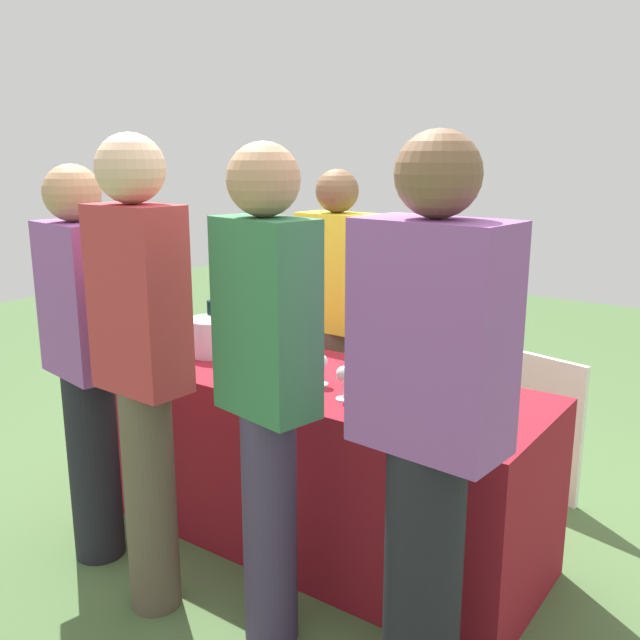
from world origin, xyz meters
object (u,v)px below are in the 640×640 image
ice_bucket (212,336)px  guest_2 (267,379)px  server_pouring (336,314)px  guest_1 (142,357)px  wine_glass_2 (320,363)px  guest_3 (429,419)px  wine_bottle_1 (281,333)px  wine_bottle_0 (214,324)px  wine_bottle_2 (379,351)px  wine_glass_4 (391,382)px  menu_board (539,426)px  wine_bottle_3 (462,373)px  wine_glass_0 (235,348)px  wine_glass_3 (344,376)px  guest_0 (85,353)px  wine_glass_1 (288,362)px

ice_bucket → guest_2: 1.06m
server_pouring → guest_1: guest_1 is taller
wine_glass_2 → guest_3: bearing=-34.7°
wine_bottle_1 → guest_1: size_ratio=0.18×
wine_bottle_0 → wine_bottle_2: wine_bottle_0 is taller
wine_glass_4 → menu_board: size_ratio=0.20×
server_pouring → guest_2: (0.57, -1.24, 0.09)m
menu_board → guest_1: bearing=-103.6°
wine_bottle_3 → wine_glass_0: bearing=-169.8°
wine_glass_2 → guest_3: (0.75, -0.52, 0.09)m
wine_glass_3 → guest_3: bearing=-36.7°
wine_glass_3 → wine_glass_2: bearing=152.3°
guest_0 → guest_3: size_ratio=0.94×
wine_bottle_2 → wine_glass_1: size_ratio=2.27×
wine_bottle_2 → menu_board: wine_bottle_2 is taller
wine_bottle_3 → wine_glass_1: (-0.66, -0.22, -0.02)m
wine_glass_0 → guest_1: 0.65m
wine_bottle_0 → wine_glass_2: bearing=-11.5°
wine_glass_0 → wine_glass_3: wine_glass_3 is taller
wine_bottle_3 → ice_bucket: bearing=-176.8°
wine_glass_1 → ice_bucket: (-0.57, 0.15, -0.01)m
wine_glass_2 → wine_glass_1: bearing=-142.0°
guest_3 → wine_bottle_3: bearing=111.2°
wine_bottle_2 → wine_bottle_3: (0.42, -0.10, 0.01)m
server_pouring → wine_glass_1: bearing=112.1°
wine_bottle_3 → guest_2: 0.79m
ice_bucket → guest_2: size_ratio=0.14×
wine_bottle_1 → wine_glass_1: bearing=-47.0°
wine_bottle_3 → server_pouring: server_pouring is taller
wine_bottle_1 → wine_bottle_3: (0.94, -0.07, -0.00)m
wine_glass_1 → guest_3: size_ratio=0.08×
wine_bottle_2 → wine_glass_3: size_ratio=2.32×
wine_bottle_0 → wine_bottle_1: bearing=9.7°
wine_glass_2 → guest_2: guest_2 is taller
wine_glass_4 → ice_bucket: 1.05m
wine_glass_1 → ice_bucket: size_ratio=0.58×
wine_bottle_3 → wine_glass_2: (-0.56, -0.14, -0.02)m
wine_bottle_0 → wine_bottle_3: 1.30m
ice_bucket → guest_3: bearing=-22.5°
wine_bottle_3 → wine_glass_2: 0.58m
wine_bottle_0 → wine_bottle_2: bearing=5.9°
wine_bottle_0 → wine_glass_0: (0.31, -0.19, -0.03)m
wine_bottle_3 → guest_2: bearing=-118.9°
wine_bottle_2 → wine_bottle_3: 0.43m
wine_bottle_1 → server_pouring: 0.47m
wine_bottle_3 → server_pouring: 1.09m
wine_bottle_0 → wine_glass_4: bearing=-11.2°
wine_glass_0 → guest_2: guest_2 is taller
wine_bottle_0 → guest_3: size_ratio=0.19×
guest_2 → menu_board: 1.79m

